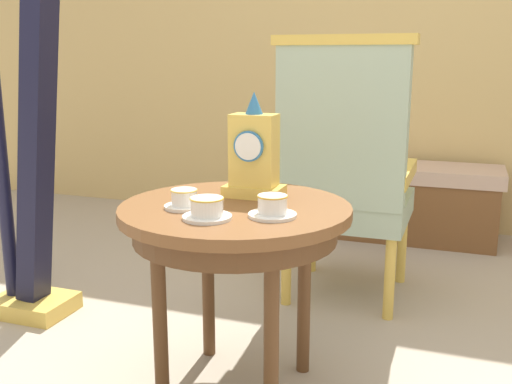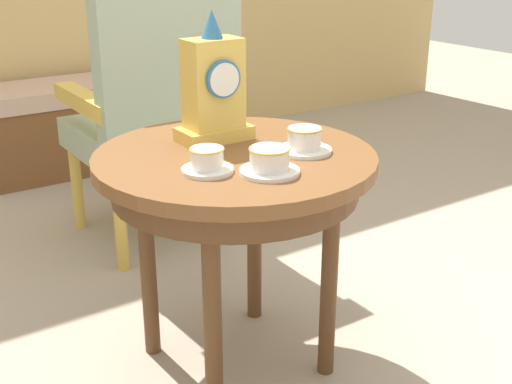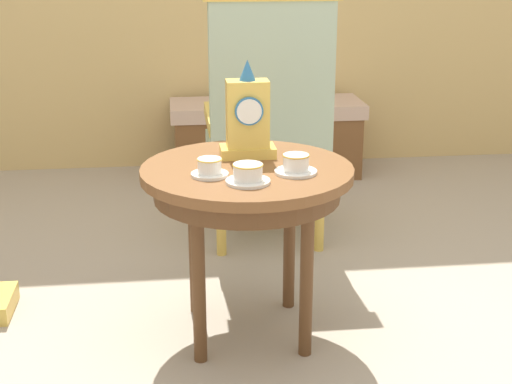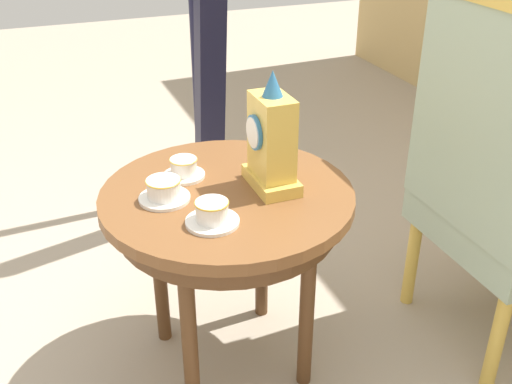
% 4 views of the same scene
% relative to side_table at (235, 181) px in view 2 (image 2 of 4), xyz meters
% --- Properties ---
extents(ground_plane, '(10.00, 10.00, 0.00)m').
position_rel_side_table_xyz_m(ground_plane, '(0.05, -0.07, -0.54)').
color(ground_plane, tan).
extents(side_table, '(0.71, 0.71, 0.61)m').
position_rel_side_table_xyz_m(side_table, '(0.00, 0.00, 0.00)').
color(side_table, brown).
rests_on(side_table, ground).
extents(teacup_left, '(0.12, 0.12, 0.06)m').
position_rel_side_table_xyz_m(teacup_left, '(-0.13, -0.09, 0.10)').
color(teacup_left, white).
rests_on(teacup_left, side_table).
extents(teacup_right, '(0.14, 0.14, 0.06)m').
position_rel_side_table_xyz_m(teacup_right, '(-0.02, -0.17, 0.10)').
color(teacup_right, white).
rests_on(teacup_right, side_table).
extents(teacup_center, '(0.14, 0.14, 0.06)m').
position_rel_side_table_xyz_m(teacup_center, '(0.15, -0.09, 0.10)').
color(teacup_center, white).
rests_on(teacup_center, side_table).
extents(mantel_clock, '(0.19, 0.11, 0.34)m').
position_rel_side_table_xyz_m(mantel_clock, '(0.02, 0.13, 0.21)').
color(mantel_clock, gold).
rests_on(mantel_clock, side_table).
extents(armchair, '(0.56, 0.53, 1.14)m').
position_rel_side_table_xyz_m(armchair, '(0.18, 0.81, 0.05)').
color(armchair, '#9EB299').
rests_on(armchair, ground).
extents(window_bench, '(1.12, 0.40, 0.44)m').
position_rel_side_table_xyz_m(window_bench, '(0.31, 1.88, -0.32)').
color(window_bench, '#CCA893').
rests_on(window_bench, ground).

